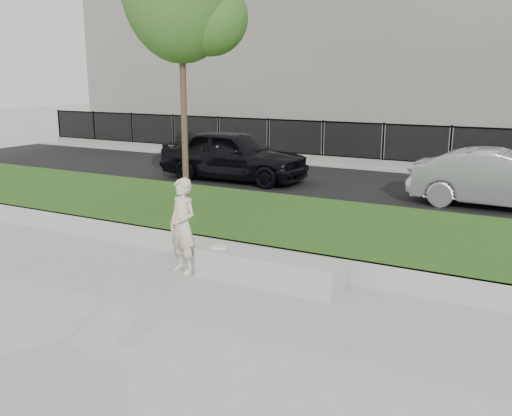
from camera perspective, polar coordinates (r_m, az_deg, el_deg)
The scene contains 12 objects.
ground at distance 9.09m, azimuth -6.14°, elevation -7.24°, with size 90.00×90.00×0.00m, color gray.
grass_bank at distance 11.50m, azimuth 2.42°, elevation -1.78°, with size 34.00×4.00×0.40m, color black.
grass_kerb at distance 9.85m, azimuth -2.70°, elevation -4.34°, with size 34.00×0.08×0.40m, color gray.
street at distance 16.53m, azimuth 10.96°, elevation 1.94°, with size 34.00×7.00×0.04m, color black.
far_pavement at distance 20.79m, azimuth 14.85°, elevation 4.11°, with size 34.00×3.00×0.12m, color gray.
iron_fence at distance 19.76m, azimuth 14.21°, elevation 5.11°, with size 32.00×0.30×1.50m.
building_facade at distance 27.47m, azimuth 19.25°, elevation 16.25°, with size 34.00×10.00×10.00m, color slate.
stone_bench at distance 8.83m, azimuth 1.17°, elevation -6.15°, with size 2.32×0.58×0.48m, color gray.
man at distance 9.27m, azimuth -7.33°, elevation -1.80°, with size 0.57×0.37×1.56m, color beige.
book at distance 9.09m, azimuth -3.68°, elevation -3.94°, with size 0.23×0.17×0.03m, color beige.
car_dark at distance 17.29m, azimuth -2.23°, elevation 5.33°, with size 1.83×4.55×1.55m, color black.
car_silver at distance 14.81m, azimuth 23.36°, elevation 2.63°, with size 1.47×4.21×1.39m, color #969A9E.
Camera 1 is at (4.94, -6.96, 3.14)m, focal length 40.00 mm.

